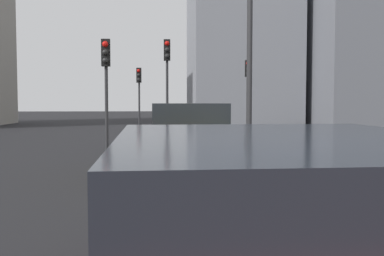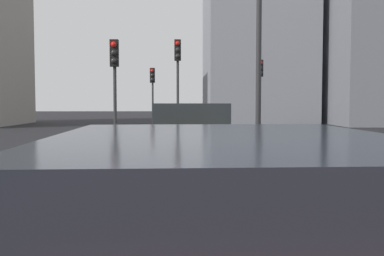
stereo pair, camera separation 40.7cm
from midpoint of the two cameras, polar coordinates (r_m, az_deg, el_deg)
The scene contains 9 objects.
car_yellow_lead at distance 10.32m, azimuth 0.85°, elevation -1.51°, with size 4.69×2.10×1.62m.
traffic_light_near_left at distance 24.45m, azimuth 9.23°, elevation 6.05°, with size 0.32×0.29×3.93m.
traffic_light_near_right at distance 19.38m, azimuth -1.24°, elevation 7.66°, with size 0.32×0.28×4.34m.
traffic_light_far_left at distance 15.27m, azimuth -9.15°, elevation 7.24°, with size 0.32×0.28×3.74m.
traffic_light_far_right at distance 27.41m, azimuth -4.67°, elevation 5.51°, with size 0.33×0.30×3.74m.
street_lamp_kerbside at distance 15.52m, azimuth 9.29°, elevation 12.19°, with size 0.56×0.36×6.82m.
street_lamp_far at distance 19.50m, azimuth 9.24°, elevation 9.53°, with size 0.56×0.36×6.28m.
building_facade_left at distance 36.12m, azimuth 22.52°, elevation 9.19°, with size 8.55×6.66×11.00m, color slate.
building_facade_center at distance 39.70m, azimuth 8.23°, elevation 13.51°, with size 11.92×8.22×17.38m, color gray.
Camera 2 is at (-1.43, 0.24, 1.65)m, focal length 41.64 mm.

